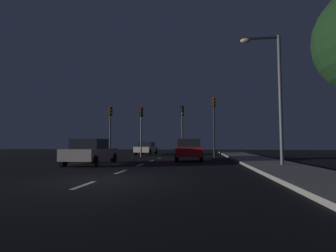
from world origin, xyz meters
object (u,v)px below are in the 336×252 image
Objects in this scene: car_stopped_ahead at (189,150)px; street_lamp_right at (273,87)px; car_adjacent_lane at (91,152)px; traffic_signal_far_left at (110,122)px; car_oncoming_far at (146,148)px; traffic_signal_center_right at (182,121)px; traffic_signal_center_left at (141,122)px; traffic_signal_far_right at (214,116)px.

street_lamp_right reaches higher than car_stopped_ahead.
car_stopped_ahead is at bearing 40.26° from car_adjacent_lane.
car_stopped_ahead is at bearing -29.26° from traffic_signal_far_left.
car_oncoming_far is (-5.16, 9.25, -0.08)m from car_stopped_ahead.
car_stopped_ahead reaches higher than car_adjacent_lane.
traffic_signal_center_right is at bearing 100.33° from car_stopped_ahead.
street_lamp_right reaches higher than car_oncoming_far.
car_adjacent_lane is (-1.02, -9.08, -2.51)m from traffic_signal_center_left.
car_stopped_ahead is (-2.11, -4.29, -3.00)m from traffic_signal_far_right.
traffic_signal_center_right is at bearing 0.00° from traffic_signal_center_left.
traffic_signal_far_right is 9.33m from car_oncoming_far.
traffic_signal_far_right reaches higher than traffic_signal_center_right.
traffic_signal_far_left is at bearing 180.00° from traffic_signal_center_right.
traffic_signal_center_right is 2.93m from traffic_signal_far_right.
car_adjacent_lane is 1.08× the size of car_oncoming_far.
car_oncoming_far is at bearing 124.14° from street_lamp_right.
traffic_signal_center_left is at bearing 83.61° from car_adjacent_lane.
car_stopped_ahead is (0.78, -4.29, -2.54)m from traffic_signal_center_right.
traffic_signal_far_right is at bearing 0.01° from traffic_signal_far_left.
traffic_signal_center_left is 0.66× the size of street_lamp_right.
traffic_signal_far_left reaches higher than car_adjacent_lane.
traffic_signal_center_left is 1.15× the size of car_oncoming_far.
car_adjacent_lane is at bearing 176.72° from street_lamp_right.
traffic_signal_far_right is 10.05m from street_lamp_right.
traffic_signal_center_right is at bearing 61.75° from car_adjacent_lane.
traffic_signal_center_right is 11.20m from street_lamp_right.
traffic_signal_center_left is 9.48m from car_adjacent_lane.
traffic_signal_center_right is at bearing -179.97° from traffic_signal_far_right.
traffic_signal_far_right is (6.76, 0.00, 0.52)m from traffic_signal_center_left.
car_stopped_ahead is 8.00m from street_lamp_right.
traffic_signal_far_right reaches higher than traffic_signal_center_left.
car_stopped_ahead is 10.59m from car_oncoming_far.
street_lamp_right is (5.54, -9.68, 0.97)m from traffic_signal_center_right.
car_adjacent_lane is (1.99, -9.08, -2.57)m from traffic_signal_far_left.
street_lamp_right reaches higher than car_adjacent_lane.
traffic_signal_far_right is 1.28× the size of car_stopped_ahead.
traffic_signal_far_right reaches higher than traffic_signal_far_left.
traffic_signal_center_left is 6.78m from traffic_signal_far_right.
traffic_signal_center_right is at bearing -0.00° from traffic_signal_far_left.
street_lamp_right is (2.65, -9.68, 0.50)m from traffic_signal_far_right.
traffic_signal_far_right is 5.65m from car_stopped_ahead.
car_stopped_ahead is at bearing -42.71° from traffic_signal_center_left.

